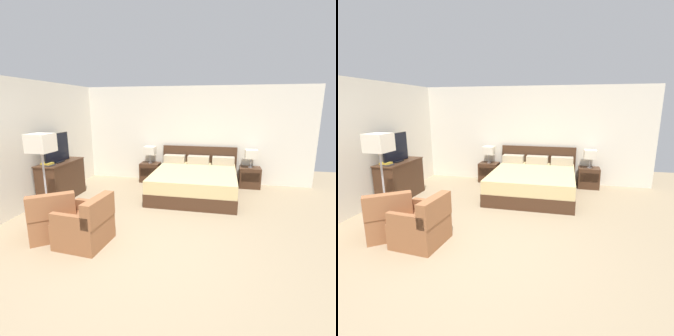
{
  "view_description": "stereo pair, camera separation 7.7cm",
  "coord_description": "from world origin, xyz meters",
  "views": [
    {
      "loc": [
        1.05,
        -3.2,
        2.03
      ],
      "look_at": [
        -0.08,
        2.09,
        0.75
      ],
      "focal_mm": 28.0,
      "sensor_mm": 36.0,
      "label": 1
    },
    {
      "loc": [
        1.13,
        -3.19,
        2.03
      ],
      "look_at": [
        -0.08,
        2.09,
        0.75
      ],
      "focal_mm": 28.0,
      "sensor_mm": 36.0,
      "label": 2
    }
  ],
  "objects": [
    {
      "name": "table_lamp_left",
      "position": [
        -0.88,
        3.53,
        0.86
      ],
      "size": [
        0.29,
        0.29,
        0.45
      ],
      "color": "#B7B7BC",
      "rests_on": "nightstand_left"
    },
    {
      "name": "book_blue_cover",
      "position": [
        -2.46,
        1.4,
        0.89
      ],
      "size": [
        0.21,
        0.18,
        0.04
      ],
      "primitive_type": "cube",
      "rotation": [
        0.0,
        0.0,
        -0.03
      ],
      "color": "gold",
      "rests_on": "book_red_cover"
    },
    {
      "name": "wall_back",
      "position": [
        0.0,
        3.82,
        1.27
      ],
      "size": [
        6.63,
        0.06,
        2.54
      ],
      "primitive_type": "cube",
      "color": "silver",
      "rests_on": "ground"
    },
    {
      "name": "nightstand_left",
      "position": [
        -0.88,
        3.53,
        0.26
      ],
      "size": [
        0.52,
        0.41,
        0.52
      ],
      "color": "#422819",
      "rests_on": "ground"
    },
    {
      "name": "book_red_cover",
      "position": [
        -2.43,
        1.4,
        0.86
      ],
      "size": [
        0.22,
        0.2,
        0.03
      ],
      "primitive_type": "cube",
      "rotation": [
        0.0,
        0.0,
        -0.1
      ],
      "color": "#383333",
      "rests_on": "dresser"
    },
    {
      "name": "dresser",
      "position": [
        -2.45,
        1.81,
        0.43
      ],
      "size": [
        0.49,
        1.18,
        0.84
      ],
      "color": "#422819",
      "rests_on": "ground"
    },
    {
      "name": "bed",
      "position": [
        0.43,
        2.74,
        0.3
      ],
      "size": [
        1.96,
        2.14,
        0.99
      ],
      "color": "#422819",
      "rests_on": "ground"
    },
    {
      "name": "nightstand_right",
      "position": [
        1.75,
        3.53,
        0.26
      ],
      "size": [
        0.52,
        0.41,
        0.52
      ],
      "color": "#422819",
      "rests_on": "ground"
    },
    {
      "name": "tv",
      "position": [
        -2.44,
        1.73,
        1.15
      ],
      "size": [
        0.18,
        0.81,
        0.62
      ],
      "color": "black",
      "rests_on": "dresser"
    },
    {
      "name": "table_lamp_right",
      "position": [
        1.75,
        3.53,
        0.86
      ],
      "size": [
        0.29,
        0.29,
        0.45
      ],
      "color": "#B7B7BC",
      "rests_on": "nightstand_right"
    },
    {
      "name": "wall_left",
      "position": [
        -2.74,
        1.6,
        1.27
      ],
      "size": [
        0.06,
        5.59,
        2.54
      ],
      "primitive_type": "cube",
      "color": "silver",
      "rests_on": "ground"
    },
    {
      "name": "floor_lamp",
      "position": [
        -1.98,
        0.65,
        1.35
      ],
      "size": [
        0.38,
        0.38,
        1.58
      ],
      "color": "#B7B7BC",
      "rests_on": "ground"
    },
    {
      "name": "armchair_by_window",
      "position": [
        -1.56,
        0.19,
        0.28
      ],
      "size": [
        0.96,
        0.96,
        0.76
      ],
      "color": "#935B38",
      "rests_on": "ground"
    },
    {
      "name": "armchair_companion",
      "position": [
        -0.9,
        0.06,
        0.28
      ],
      "size": [
        0.75,
        0.74,
        0.76
      ],
      "color": "#935B38",
      "rests_on": "ground"
    },
    {
      "name": "ground_plane",
      "position": [
        0.0,
        0.0,
        0.0
      ],
      "size": [
        11.38,
        11.38,
        0.0
      ],
      "primitive_type": "plane",
      "color": "#998466"
    }
  ]
}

